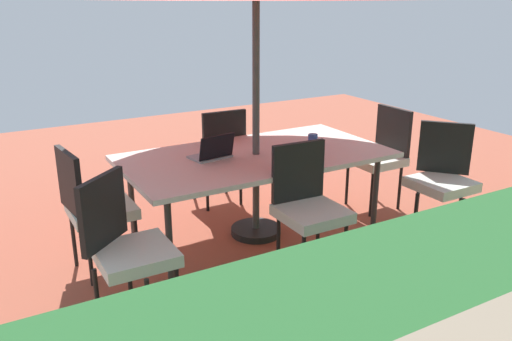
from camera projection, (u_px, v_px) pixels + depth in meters
The scene contains 10 objects.
ground_plane at pixel (256, 235), 4.71m from camera, with size 10.00×10.00×0.02m, color #9E4C38.
dining_table at pixel (256, 159), 4.48m from camera, with size 2.23×1.18×0.74m.
chair_south at pixel (219, 151), 5.20m from camera, with size 0.46×0.47×0.98m.
chair_east at pixel (93, 204), 3.91m from camera, with size 0.48×0.47×0.98m.
chair_north at pixel (308, 203), 3.92m from camera, with size 0.46×0.47×0.98m.
chair_west at pixel (380, 153), 5.16m from camera, with size 0.46×0.46×0.98m.
chair_northeast at pixel (126, 244), 3.28m from camera, with size 0.58×0.59×0.98m.
chair_northwest at pixel (442, 175), 4.52m from camera, with size 0.59×0.58×0.98m.
laptop at pixel (212, 153), 4.33m from camera, with size 0.35×0.29×0.21m.
cup at pixel (313, 141), 4.64m from camera, with size 0.08×0.08×0.12m, color #334C99.
Camera 1 is at (2.13, 3.72, 2.03)m, focal length 37.24 mm.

